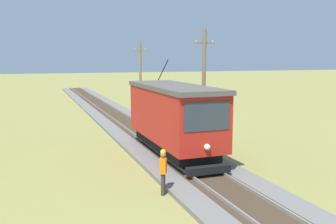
% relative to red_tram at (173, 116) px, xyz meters
% --- Properties ---
extents(red_tram, '(2.60, 8.54, 4.79)m').
position_rel_red_tram_xyz_m(red_tram, '(0.00, 0.00, 0.00)').
color(red_tram, red).
rests_on(red_tram, rail_right).
extents(utility_pole_near_tram, '(1.40, 0.34, 6.96)m').
position_rel_red_tram_xyz_m(utility_pole_near_tram, '(3.28, 3.27, 1.38)').
color(utility_pole_near_tram, '#7A664C').
rests_on(utility_pole_near_tram, ground).
extents(utility_pole_mid, '(1.40, 0.26, 6.77)m').
position_rel_red_tram_xyz_m(utility_pole_mid, '(3.28, 17.79, 1.29)').
color(utility_pole_mid, '#7A664C').
rests_on(utility_pole_mid, ground).
extents(track_worker, '(0.39, 0.45, 1.78)m').
position_rel_red_tram_xyz_m(track_worker, '(-2.33, -5.04, -1.21)').
color(track_worker, '#38332D').
rests_on(track_worker, ground).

